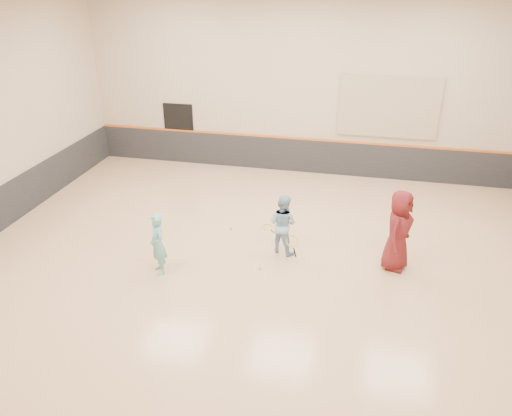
% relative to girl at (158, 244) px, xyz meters
% --- Properties ---
extents(room, '(15.04, 12.04, 6.22)m').
position_rel_girl_xyz_m(room, '(2.37, 1.21, 0.05)').
color(room, tan).
rests_on(room, ground).
extents(wainscot_back, '(14.90, 0.04, 1.20)m').
position_rel_girl_xyz_m(wainscot_back, '(2.37, 7.18, -0.16)').
color(wainscot_back, '#232326').
rests_on(wainscot_back, floor).
extents(wainscot_left, '(0.04, 11.90, 1.20)m').
position_rel_girl_xyz_m(wainscot_left, '(-5.10, 1.21, -0.16)').
color(wainscot_left, '#232326').
rests_on(wainscot_left, floor).
extents(accent_stripe, '(14.90, 0.03, 0.06)m').
position_rel_girl_xyz_m(accent_stripe, '(2.37, 7.17, 0.46)').
color(accent_stripe, '#D85914').
rests_on(accent_stripe, wall_back).
extents(acoustic_panel, '(3.20, 0.08, 2.00)m').
position_rel_girl_xyz_m(acoustic_panel, '(5.17, 7.16, 1.74)').
color(acoustic_panel, tan).
rests_on(acoustic_panel, wall_back).
extents(doorway, '(1.10, 0.05, 2.20)m').
position_rel_girl_xyz_m(doorway, '(-2.13, 7.19, 0.34)').
color(doorway, black).
rests_on(doorway, floor).
extents(girl, '(0.64, 0.66, 1.53)m').
position_rel_girl_xyz_m(girl, '(0.00, 0.00, 0.00)').
color(girl, '#67B3AF').
rests_on(girl, floor).
extents(instructor, '(0.93, 0.84, 1.57)m').
position_rel_girl_xyz_m(instructor, '(2.69, 1.60, 0.02)').
color(instructor, '#89B0D3').
rests_on(instructor, floor).
extents(young_man, '(0.92, 1.14, 2.01)m').
position_rel_girl_xyz_m(young_man, '(5.48, 1.46, 0.24)').
color(young_man, maroon).
rests_on(young_man, floor).
extents(held_racket, '(0.52, 0.52, 0.51)m').
position_rel_girl_xyz_m(held_racket, '(2.96, 1.40, -0.33)').
color(held_racket, gold).
rests_on(held_racket, instructor).
extents(spare_racket, '(0.71, 0.71, 0.09)m').
position_rel_girl_xyz_m(spare_racket, '(2.07, 2.78, -0.72)').
color(spare_racket, '#C6DC30').
rests_on(spare_racket, floor).
extents(ball_under_racket, '(0.07, 0.07, 0.07)m').
position_rel_girl_xyz_m(ball_under_racket, '(2.31, 0.64, -0.73)').
color(ball_under_racket, '#B3D230').
rests_on(ball_under_racket, floor).
extents(ball_in_hand, '(0.07, 0.07, 0.07)m').
position_rel_girl_xyz_m(ball_in_hand, '(5.53, 1.32, 0.56)').
color(ball_in_hand, '#ACC72E').
rests_on(ball_in_hand, young_man).
extents(ball_beside_spare, '(0.07, 0.07, 0.07)m').
position_rel_girl_xyz_m(ball_beside_spare, '(1.10, 2.42, -0.73)').
color(ball_beside_spare, '#B8D130').
rests_on(ball_beside_spare, floor).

